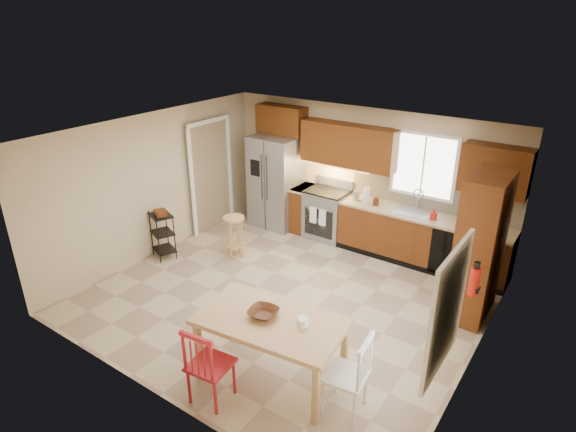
# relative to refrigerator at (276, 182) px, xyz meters

# --- Properties ---
(floor) EXTENTS (5.50, 5.50, 0.00)m
(floor) POSITION_rel_refrigerator_xyz_m (1.70, -2.12, -0.91)
(floor) COLOR tan
(floor) RESTS_ON ground
(ceiling) EXTENTS (5.50, 5.00, 0.02)m
(ceiling) POSITION_rel_refrigerator_xyz_m (1.70, -2.12, 1.59)
(ceiling) COLOR silver
(ceiling) RESTS_ON ground
(wall_back) EXTENTS (5.50, 0.02, 2.50)m
(wall_back) POSITION_rel_refrigerator_xyz_m (1.70, 0.38, 0.34)
(wall_back) COLOR #CCB793
(wall_back) RESTS_ON ground
(wall_front) EXTENTS (5.50, 0.02, 2.50)m
(wall_front) POSITION_rel_refrigerator_xyz_m (1.70, -4.62, 0.34)
(wall_front) COLOR #CCB793
(wall_front) RESTS_ON ground
(wall_left) EXTENTS (0.02, 5.00, 2.50)m
(wall_left) POSITION_rel_refrigerator_xyz_m (-1.05, -2.12, 0.34)
(wall_left) COLOR #CCB793
(wall_left) RESTS_ON ground
(wall_right) EXTENTS (0.02, 5.00, 2.50)m
(wall_right) POSITION_rel_refrigerator_xyz_m (4.45, -2.12, 0.34)
(wall_right) COLOR #CCB793
(wall_right) RESTS_ON ground
(refrigerator) EXTENTS (0.92, 0.75, 1.82)m
(refrigerator) POSITION_rel_refrigerator_xyz_m (0.00, 0.00, 0.00)
(refrigerator) COLOR gray
(refrigerator) RESTS_ON floor
(range_stove) EXTENTS (0.76, 0.63, 0.92)m
(range_stove) POSITION_rel_refrigerator_xyz_m (1.15, 0.06, -0.45)
(range_stove) COLOR gray
(range_stove) RESTS_ON floor
(base_cabinet_narrow) EXTENTS (0.30, 0.60, 0.90)m
(base_cabinet_narrow) POSITION_rel_refrigerator_xyz_m (0.60, 0.08, -0.46)
(base_cabinet_narrow) COLOR #5D2A11
(base_cabinet_narrow) RESTS_ON floor
(base_cabinet_run) EXTENTS (2.92, 0.60, 0.90)m
(base_cabinet_run) POSITION_rel_refrigerator_xyz_m (2.99, 0.08, -0.46)
(base_cabinet_run) COLOR #5D2A11
(base_cabinet_run) RESTS_ON floor
(dishwasher) EXTENTS (0.60, 0.02, 0.78)m
(dishwasher) POSITION_rel_refrigerator_xyz_m (3.55, -0.22, -0.46)
(dishwasher) COLOR black
(dishwasher) RESTS_ON floor
(backsplash) EXTENTS (2.92, 0.03, 0.55)m
(backsplash) POSITION_rel_refrigerator_xyz_m (2.99, 0.36, 0.27)
(backsplash) COLOR beige
(backsplash) RESTS_ON wall_back
(upper_over_fridge) EXTENTS (1.00, 0.35, 0.55)m
(upper_over_fridge) POSITION_rel_refrigerator_xyz_m (0.00, 0.20, 1.19)
(upper_over_fridge) COLOR #5F330F
(upper_over_fridge) RESTS_ON wall_back
(upper_left_block) EXTENTS (1.80, 0.35, 0.75)m
(upper_left_block) POSITION_rel_refrigerator_xyz_m (1.45, 0.20, 0.92)
(upper_left_block) COLOR #5F330F
(upper_left_block) RESTS_ON wall_back
(upper_right_block) EXTENTS (1.00, 0.35, 0.75)m
(upper_right_block) POSITION_rel_refrigerator_xyz_m (3.95, 0.20, 0.92)
(upper_right_block) COLOR #5F330F
(upper_right_block) RESTS_ON wall_back
(window_back) EXTENTS (1.12, 0.04, 1.12)m
(window_back) POSITION_rel_refrigerator_xyz_m (2.80, 0.35, 0.74)
(window_back) COLOR white
(window_back) RESTS_ON wall_back
(sink) EXTENTS (0.62, 0.46, 0.16)m
(sink) POSITION_rel_refrigerator_xyz_m (2.80, 0.08, -0.05)
(sink) COLOR gray
(sink) RESTS_ON base_cabinet_run
(undercab_glow) EXTENTS (1.60, 0.30, 0.01)m
(undercab_glow) POSITION_rel_refrigerator_xyz_m (1.15, 0.17, 0.52)
(undercab_glow) COLOR #FFBF66
(undercab_glow) RESTS_ON wall_back
(soap_bottle) EXTENTS (0.09, 0.09, 0.19)m
(soap_bottle) POSITION_rel_refrigerator_xyz_m (3.18, -0.02, 0.09)
(soap_bottle) COLOR red
(soap_bottle) RESTS_ON base_cabinet_run
(paper_towel) EXTENTS (0.12, 0.12, 0.28)m
(paper_towel) POSITION_rel_refrigerator_xyz_m (1.95, 0.03, 0.13)
(paper_towel) COLOR white
(paper_towel) RESTS_ON base_cabinet_run
(canister_steel) EXTENTS (0.11, 0.11, 0.18)m
(canister_steel) POSITION_rel_refrigerator_xyz_m (1.75, 0.03, 0.08)
(canister_steel) COLOR gray
(canister_steel) RESTS_ON base_cabinet_run
(canister_wood) EXTENTS (0.10, 0.10, 0.14)m
(canister_wood) POSITION_rel_refrigerator_xyz_m (2.15, -0.00, 0.06)
(canister_wood) COLOR #502A15
(canister_wood) RESTS_ON base_cabinet_run
(pantry) EXTENTS (0.50, 0.95, 2.10)m
(pantry) POSITION_rel_refrigerator_xyz_m (4.13, -0.93, 0.14)
(pantry) COLOR #5D2A11
(pantry) RESTS_ON floor
(fire_extinguisher) EXTENTS (0.12, 0.12, 0.36)m
(fire_extinguisher) POSITION_rel_refrigerator_xyz_m (4.33, -1.98, 0.19)
(fire_extinguisher) COLOR red
(fire_extinguisher) RESTS_ON wall_right
(window_right) EXTENTS (0.04, 1.02, 1.32)m
(window_right) POSITION_rel_refrigerator_xyz_m (4.38, -3.27, 0.54)
(window_right) COLOR white
(window_right) RESTS_ON wall_right
(doorway) EXTENTS (0.04, 0.95, 2.10)m
(doorway) POSITION_rel_refrigerator_xyz_m (-0.97, -0.82, 0.14)
(doorway) COLOR #8C7A59
(doorway) RESTS_ON wall_left
(dining_table) EXTENTS (1.77, 1.13, 0.82)m
(dining_table) POSITION_rel_refrigerator_xyz_m (2.57, -3.64, -0.50)
(dining_table) COLOR tan
(dining_table) RESTS_ON floor
(chair_red) EXTENTS (0.51, 0.51, 0.98)m
(chair_red) POSITION_rel_refrigerator_xyz_m (2.22, -4.29, -0.42)
(chair_red) COLOR #AB1A22
(chair_red) RESTS_ON floor
(chair_white) EXTENTS (0.51, 0.51, 0.98)m
(chair_white) POSITION_rel_refrigerator_xyz_m (3.52, -3.59, -0.42)
(chair_white) COLOR white
(chair_white) RESTS_ON floor
(table_bowl) EXTENTS (0.38, 0.38, 0.08)m
(table_bowl) POSITION_rel_refrigerator_xyz_m (2.47, -3.64, -0.08)
(table_bowl) COLOR #502A15
(table_bowl) RESTS_ON dining_table
(table_jar) EXTENTS (0.15, 0.15, 0.15)m
(table_jar) POSITION_rel_refrigerator_xyz_m (2.94, -3.54, -0.05)
(table_jar) COLOR white
(table_jar) RESTS_ON dining_table
(bar_stool) EXTENTS (0.48, 0.48, 0.76)m
(bar_stool) POSITION_rel_refrigerator_xyz_m (0.23, -1.56, -0.53)
(bar_stool) COLOR tan
(bar_stool) RESTS_ON floor
(utility_cart) EXTENTS (0.51, 0.46, 0.84)m
(utility_cart) POSITION_rel_refrigerator_xyz_m (-0.80, -2.28, -0.49)
(utility_cart) COLOR black
(utility_cart) RESTS_ON floor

